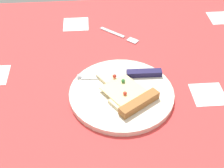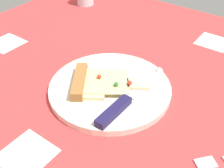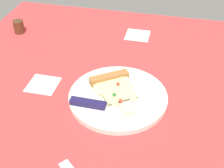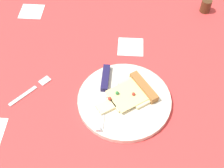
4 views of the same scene
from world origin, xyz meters
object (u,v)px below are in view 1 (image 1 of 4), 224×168
(pizza_slice, at_px, (128,95))
(fork, at_px, (121,35))
(knife, at_px, (128,74))
(plate, at_px, (122,94))

(pizza_slice, xyz_separation_m, fork, (0.31, -0.01, -0.02))
(knife, bearing_deg, fork, 0.70)
(pizza_slice, height_order, knife, pizza_slice)
(plate, xyz_separation_m, fork, (0.29, -0.03, -0.00))
(plate, bearing_deg, fork, -5.18)
(pizza_slice, xyz_separation_m, knife, (0.08, -0.01, -0.00))
(knife, height_order, fork, knife)
(pizza_slice, bearing_deg, knife, 48.37)
(fork, bearing_deg, plate, 35.62)
(plate, relative_size, knife, 1.18)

